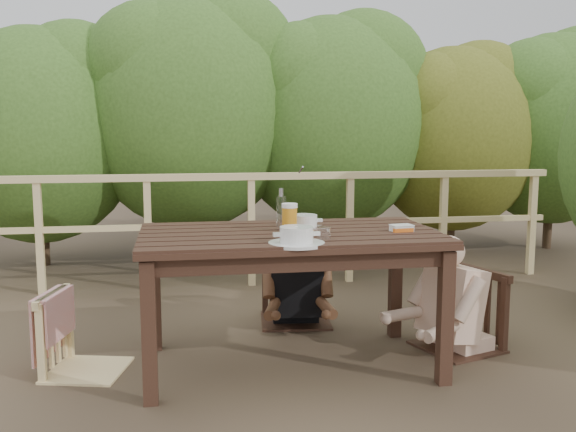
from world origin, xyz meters
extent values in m
plane|color=brown|center=(0.00, 0.00, 0.00)|extent=(60.00, 60.00, 0.00)
cube|color=black|center=(0.00, 0.00, 0.40)|extent=(1.73, 0.97, 0.80)
cube|color=#DEC283|center=(-1.18, 0.10, 0.44)|extent=(0.54, 0.54, 0.89)
cube|color=black|center=(0.19, 0.86, 0.50)|extent=(0.54, 0.54, 1.00)
cube|color=black|center=(1.12, 0.12, 0.47)|extent=(0.60, 0.60, 0.95)
cube|color=#DEC283|center=(0.00, 2.00, 0.51)|extent=(5.60, 0.10, 1.01)
cylinder|color=silver|center=(-0.02, -0.35, 0.85)|extent=(0.30, 0.30, 0.10)
cylinder|color=white|center=(0.12, 0.15, 0.84)|extent=(0.27, 0.27, 0.09)
ellipsoid|color=#9C5C29|center=(0.05, -0.17, 0.84)|extent=(0.12, 0.09, 0.07)
cylinder|color=orange|center=(0.00, 0.01, 0.89)|extent=(0.09, 0.09, 0.18)
cylinder|color=silver|center=(-0.02, 0.17, 0.93)|extent=(0.06, 0.06, 0.25)
cylinder|color=silver|center=(0.14, -0.28, 0.84)|extent=(0.07, 0.07, 0.08)
cube|color=silver|center=(0.65, -0.10, 0.83)|extent=(0.14, 0.10, 0.05)
camera|label=1|loc=(-0.64, -3.71, 1.44)|focal=40.82mm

